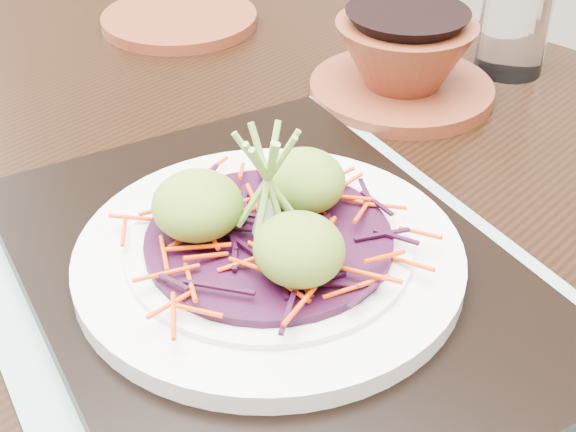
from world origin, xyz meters
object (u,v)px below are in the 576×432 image
Objects in this scene: dining_table at (275,347)px; white_plate at (269,255)px; terracotta_side_plate at (179,19)px; serving_tray at (270,275)px; terracotta_bowl_set at (403,64)px; water_glass at (515,25)px.

dining_table is 5.88× the size of white_plate.
white_plate is 0.45m from terracotta_side_plate.
white_plate reaches higher than serving_tray.
terracotta_bowl_set is (-0.06, 0.29, 0.00)m from white_plate.
terracotta_side_plate is at bearing -163.54° from water_glass.
serving_tray is at bearing -48.31° from dining_table.
dining_table is 0.13m from serving_tray.
water_glass reaches higher than dining_table.
white_plate is (0.00, -0.00, 0.02)m from serving_tray.
terracotta_bowl_set reaches higher than terracotta_side_plate.
water_glass is at bearing 115.88° from serving_tray.
terracotta_bowl_set is at bearing 105.20° from dining_table.
terracotta_side_plate reaches higher than dining_table.
terracotta_bowl_set reaches higher than white_plate.
white_plate is 0.39m from water_glass.
terracotta_side_plate is at bearing 148.78° from dining_table.
terracotta_side_plate is at bearing 178.21° from terracotta_bowl_set.
white_plate is at bearing -77.42° from terracotta_bowl_set.
terracotta_bowl_set reaches higher than serving_tray.
terracotta_side_plate is at bearing 163.97° from serving_tray.
terracotta_side_plate is 1.83× the size of water_glass.
dining_table is 3.82× the size of serving_tray.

